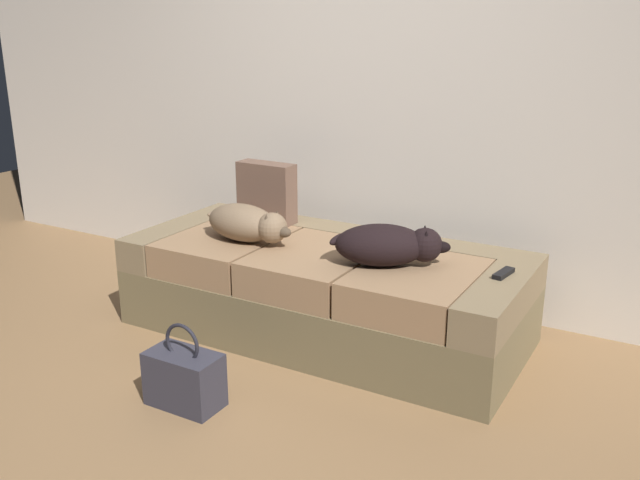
# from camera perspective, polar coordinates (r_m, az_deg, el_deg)

# --- Properties ---
(ground_plane) EXTENTS (10.00, 10.00, 0.00)m
(ground_plane) POSITION_cam_1_polar(r_m,az_deg,el_deg) (2.93, -10.76, -15.39)
(ground_plane) COLOR olive
(back_wall) EXTENTS (6.40, 0.10, 2.80)m
(back_wall) POSITION_cam_1_polar(r_m,az_deg,el_deg) (4.01, 5.46, 14.91)
(back_wall) COLOR silver
(back_wall) RESTS_ON ground
(couch) EXTENTS (2.04, 0.90, 0.47)m
(couch) POSITION_cam_1_polar(r_m,az_deg,el_deg) (3.64, 0.40, -4.12)
(couch) COLOR brown
(couch) RESTS_ON ground
(dog_tan) EXTENTS (0.57, 0.28, 0.19)m
(dog_tan) POSITION_cam_1_polar(r_m,az_deg,el_deg) (3.64, -5.94, 1.37)
(dog_tan) COLOR #7C644B
(dog_tan) RESTS_ON couch
(dog_dark) EXTENTS (0.55, 0.41, 0.20)m
(dog_dark) POSITION_cam_1_polar(r_m,az_deg,el_deg) (3.28, 5.61, -0.39)
(dog_dark) COLOR black
(dog_dark) RESTS_ON couch
(tv_remote) EXTENTS (0.07, 0.15, 0.02)m
(tv_remote) POSITION_cam_1_polar(r_m,az_deg,el_deg) (3.27, 14.76, -2.65)
(tv_remote) COLOR black
(tv_remote) RESTS_ON couch
(throw_pillow) EXTENTS (0.34, 0.13, 0.34)m
(throw_pillow) POSITION_cam_1_polar(r_m,az_deg,el_deg) (3.98, -4.38, 3.90)
(throw_pillow) COLOR brown
(throw_pillow) RESTS_ON couch
(handbag) EXTENTS (0.32, 0.18, 0.38)m
(handbag) POSITION_cam_1_polar(r_m,az_deg,el_deg) (3.08, -11.02, -11.01)
(handbag) COLOR #31303C
(handbag) RESTS_ON ground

